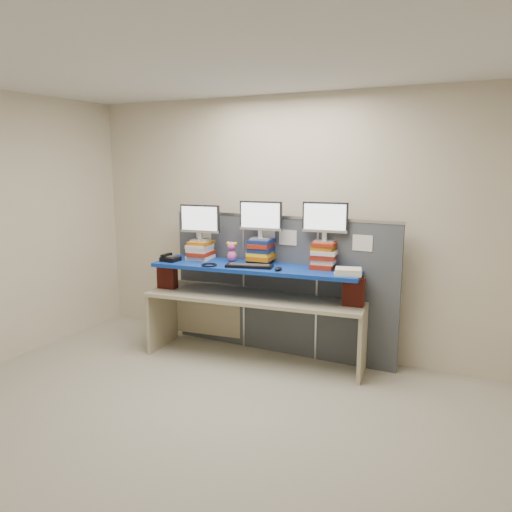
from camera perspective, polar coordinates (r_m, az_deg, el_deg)
The scene contains 18 objects.
room at distance 3.79m, azimuth -8.12°, elevation 0.14°, with size 5.00×4.00×2.80m.
cubicle_partition at distance 5.45m, azimuth 2.74°, elevation -3.28°, with size 2.60×0.06×1.53m.
desk at distance 5.32m, azimuth 0.00°, elevation -5.95°, with size 2.38×0.95×0.70m.
brick_pier_left at distance 5.62m, azimuth -10.10°, elevation -2.23°, with size 0.20×0.11×0.28m, color maroon.
brick_pier_right at distance 4.96m, azimuth 11.10°, elevation -4.03°, with size 0.20×0.11×0.28m, color maroon.
blue_board at distance 5.21m, azimuth -0.00°, elevation -1.30°, with size 2.19×0.55×0.04m, color navy.
book_stack_left at distance 5.56m, azimuth -6.36°, elevation 0.65°, with size 0.28×0.32×0.20m.
book_stack_center at distance 5.29m, azimuth 0.58°, elevation 0.56°, with size 0.29×0.33×0.26m.
book_stack_right at distance 5.11m, azimuth 7.82°, elevation 0.13°, with size 0.28×0.32×0.27m.
monitor_left at distance 5.51m, azimuth -6.43°, elevation 4.05°, with size 0.46×0.15×0.40m.
monitor_center at distance 5.23m, azimuth 0.54°, elevation 4.40°, with size 0.46×0.15×0.40m.
monitor_right at distance 5.05m, azimuth 7.89°, elevation 4.17°, with size 0.46×0.15×0.40m.
keyboard at distance 5.11m, azimuth -0.78°, elevation -1.13°, with size 0.51×0.28×0.03m.
mouse at distance 4.96m, azimuth 2.56°, elevation -1.48°, with size 0.06×0.11×0.04m, color black.
desk_phone at distance 5.51m, azimuth -9.80°, elevation -0.27°, with size 0.18×0.17×0.08m.
headset at distance 5.20m, azimuth -5.39°, elevation -1.03°, with size 0.16×0.16×0.02m, color black.
plush_toy at distance 5.40m, azimuth -2.78°, elevation 0.53°, with size 0.13×0.09×0.22m.
binder_stack at distance 4.86m, azimuth 10.50°, elevation -1.76°, with size 0.30×0.26×0.06m.
Camera 1 is at (2.13, -3.06, 2.09)m, focal length 35.00 mm.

